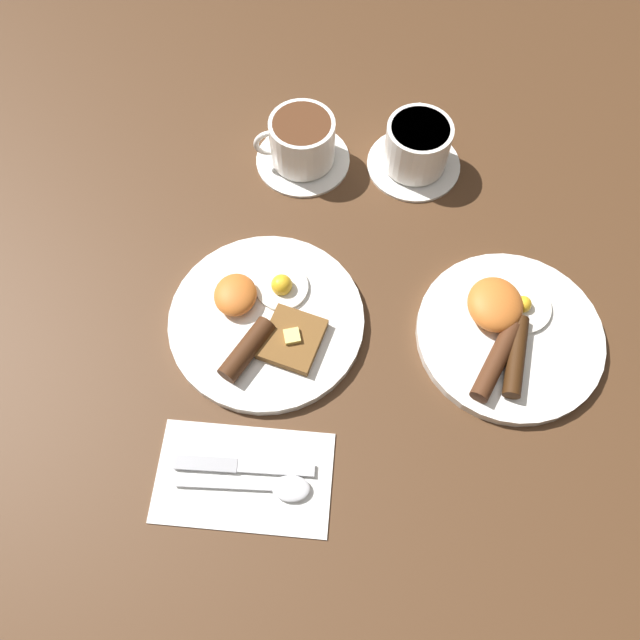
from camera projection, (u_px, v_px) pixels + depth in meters
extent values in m
plane|color=#4C301C|center=(267.00, 323.00, 0.84)|extent=(3.00, 3.00, 0.00)
cylinder|color=white|center=(267.00, 320.00, 0.83)|extent=(0.26, 0.26, 0.01)
cylinder|color=white|center=(282.00, 287.00, 0.85)|extent=(0.07, 0.07, 0.01)
sphere|color=yellow|center=(282.00, 285.00, 0.84)|extent=(0.03, 0.03, 0.03)
ellipsoid|color=orange|center=(235.00, 295.00, 0.83)|extent=(0.06, 0.06, 0.03)
cylinder|color=#422311|center=(247.00, 349.00, 0.79)|extent=(0.09, 0.07, 0.03)
cube|color=brown|center=(292.00, 339.00, 0.81)|extent=(0.10, 0.09, 0.01)
cube|color=#F4E072|center=(292.00, 336.00, 0.80)|extent=(0.02, 0.02, 0.01)
cylinder|color=white|center=(509.00, 335.00, 0.82)|extent=(0.25, 0.25, 0.01)
cylinder|color=white|center=(520.00, 306.00, 0.83)|extent=(0.08, 0.08, 0.01)
sphere|color=yellow|center=(523.00, 304.00, 0.82)|extent=(0.02, 0.02, 0.02)
ellipsoid|color=orange|center=(495.00, 304.00, 0.82)|extent=(0.08, 0.07, 0.04)
cylinder|color=#482614|center=(496.00, 361.00, 0.79)|extent=(0.11, 0.07, 0.02)
cylinder|color=#361D0B|center=(516.00, 356.00, 0.79)|extent=(0.11, 0.04, 0.02)
cylinder|color=white|center=(303.00, 159.00, 0.96)|extent=(0.14, 0.14, 0.01)
cylinder|color=white|center=(302.00, 141.00, 0.93)|extent=(0.10, 0.10, 0.07)
cylinder|color=#56331E|center=(302.00, 124.00, 0.90)|extent=(0.09, 0.09, 0.00)
torus|color=white|center=(270.00, 143.00, 0.92)|extent=(0.02, 0.05, 0.05)
cylinder|color=white|center=(414.00, 164.00, 0.96)|extent=(0.14, 0.14, 0.01)
cylinder|color=white|center=(417.00, 145.00, 0.92)|extent=(0.10, 0.10, 0.07)
cylinder|color=#56331E|center=(421.00, 129.00, 0.89)|extent=(0.09, 0.09, 0.00)
torus|color=white|center=(418.00, 119.00, 0.94)|extent=(0.05, 0.01, 0.05)
cube|color=white|center=(244.00, 477.00, 0.75)|extent=(0.13, 0.22, 0.01)
cube|color=silver|center=(276.00, 468.00, 0.75)|extent=(0.02, 0.09, 0.00)
cube|color=#9E9EA3|center=(206.00, 464.00, 0.75)|extent=(0.02, 0.08, 0.01)
ellipsoid|color=silver|center=(291.00, 488.00, 0.73)|extent=(0.03, 0.05, 0.01)
cube|color=silver|center=(223.00, 486.00, 0.74)|extent=(0.01, 0.12, 0.00)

